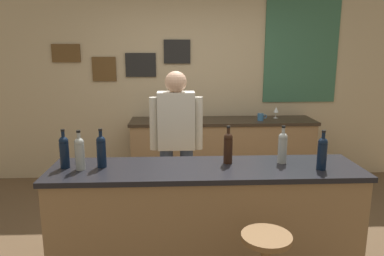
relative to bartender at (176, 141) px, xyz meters
The scene contains 15 objects.
ground_plane 1.04m from the bartender, 59.81° to the right, with size 10.00×10.00×0.00m, color brown.
back_wall 1.73m from the bartender, 80.91° to the left, with size 6.00×0.09×2.80m.
bar_counter 0.95m from the bartender, 74.01° to the right, with size 2.43×0.60×0.92m.
side_counter 1.49m from the bartender, 63.62° to the left, with size 2.46×0.56×0.90m.
bartender is the anchor object (origin of this frame).
wine_bottle_a 1.15m from the bartender, 138.98° to the right, with size 0.07×0.07×0.31m.
wine_bottle_b 1.09m from the bartender, 132.55° to the right, with size 0.07×0.07×0.31m.
wine_bottle_c 0.96m from the bartender, 127.95° to the right, with size 0.07×0.07×0.31m.
wine_bottle_d 0.81m from the bartender, 59.10° to the right, with size 0.07×0.07×0.31m.
wine_bottle_e 1.11m from the bartender, 39.78° to the right, with size 0.07×0.07×0.31m.
wine_bottle_f 1.42m from the bartender, 38.70° to the right, with size 0.07×0.07×0.31m.
wine_glass_a 1.21m from the bartender, 100.83° to the left, with size 0.07×0.07×0.16m.
wine_glass_b 1.32m from the bartender, 80.30° to the left, with size 0.07×0.07×0.16m.
wine_glass_c 1.92m from the bartender, 44.56° to the left, with size 0.07×0.07×0.16m.
coffee_mug 1.63m from the bartender, 46.59° to the left, with size 0.13×0.08×0.09m.
Camera 1 is at (-0.24, -3.10, 1.82)m, focal length 34.03 mm.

